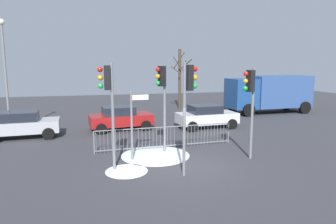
% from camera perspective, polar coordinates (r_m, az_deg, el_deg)
% --- Properties ---
extents(ground_plane, '(60.00, 60.00, 0.00)m').
position_cam_1_polar(ground_plane, '(12.14, 2.69, -10.36)').
color(ground_plane, '#38383D').
extents(traffic_light_foreground_right, '(0.51, 0.42, 4.06)m').
position_cam_1_polar(traffic_light_foreground_right, '(13.50, -1.12, 4.57)').
color(traffic_light_foreground_right, slate).
rests_on(traffic_light_foreground_right, ground).
extents(traffic_light_mid_left, '(0.56, 0.36, 4.12)m').
position_cam_1_polar(traffic_light_mid_left, '(10.63, 3.84, 3.57)').
color(traffic_light_mid_left, slate).
rests_on(traffic_light_mid_left, ground).
extents(traffic_light_rear_right, '(0.57, 0.32, 4.09)m').
position_cam_1_polar(traffic_light_rear_right, '(11.37, -11.31, 3.68)').
color(traffic_light_rear_right, slate).
rests_on(traffic_light_rear_right, ground).
extents(traffic_light_mid_right, '(0.56, 0.35, 3.90)m').
position_cam_1_polar(traffic_light_mid_right, '(12.99, 15.34, 3.54)').
color(traffic_light_mid_right, slate).
rests_on(traffic_light_mid_right, ground).
extents(direction_sign_post, '(0.79, 0.14, 3.02)m').
position_cam_1_polar(direction_sign_post, '(12.66, -6.66, -1.66)').
color(direction_sign_post, slate).
rests_on(direction_sign_post, ground).
extents(pedestrian_guard_railing, '(6.81, 0.38, 1.07)m').
position_cam_1_polar(pedestrian_guard_railing, '(14.58, -0.46, -4.77)').
color(pedestrian_guard_railing, slate).
rests_on(pedestrian_guard_railing, ground).
extents(car_red_far, '(3.98, 2.31, 1.47)m').
position_cam_1_polar(car_red_far, '(18.84, -9.02, -1.07)').
color(car_red_far, maroon).
rests_on(car_red_far, ground).
extents(car_silver_trailing, '(3.90, 2.12, 1.47)m').
position_cam_1_polar(car_silver_trailing, '(18.43, -25.95, -2.09)').
color(car_silver_trailing, '#B2B5BA').
rests_on(car_silver_trailing, ground).
extents(car_white_near, '(3.91, 2.15, 1.47)m').
position_cam_1_polar(car_white_near, '(19.37, 7.30, -0.75)').
color(car_white_near, silver).
rests_on(car_white_near, ground).
extents(delivery_truck, '(7.14, 2.95, 3.10)m').
position_cam_1_polar(delivery_truck, '(26.52, 18.70, 3.58)').
color(delivery_truck, '#33518C').
rests_on(delivery_truck, ground).
extents(street_lamp, '(0.36, 0.36, 6.59)m').
position_cam_1_polar(street_lamp, '(20.01, -28.60, 7.99)').
color(street_lamp, slate).
rests_on(street_lamp, ground).
extents(bare_tree_left, '(1.92, 1.90, 5.39)m').
position_cam_1_polar(bare_tree_left, '(27.43, 2.28, 6.64)').
color(bare_tree_left, '#473828').
rests_on(bare_tree_left, ground).
extents(snow_patch_kerb, '(3.05, 3.05, 0.01)m').
position_cam_1_polar(snow_patch_kerb, '(13.57, -2.40, -8.22)').
color(snow_patch_kerb, silver).
rests_on(snow_patch_kerb, ground).
extents(snow_patch_island, '(1.62, 1.62, 0.01)m').
position_cam_1_polar(snow_patch_island, '(11.75, -7.86, -11.07)').
color(snow_patch_island, white).
rests_on(snow_patch_island, ground).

